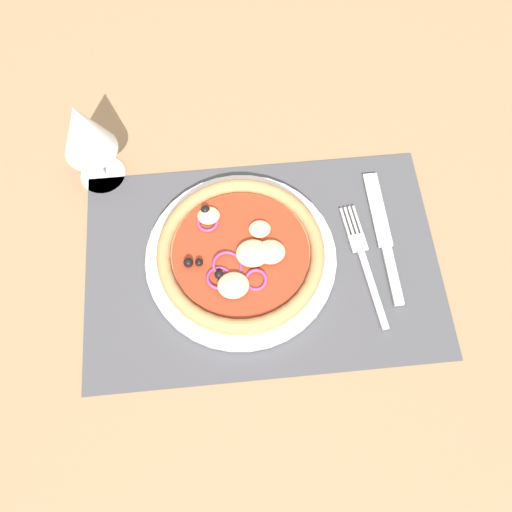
# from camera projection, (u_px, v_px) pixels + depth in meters

# --- Properties ---
(ground_plane) EXTENTS (1.90, 1.40, 0.02)m
(ground_plane) POSITION_uv_depth(u_px,v_px,m) (262.00, 267.00, 0.76)
(ground_plane) COLOR #9E7A56
(placemat) EXTENTS (0.47, 0.31, 0.00)m
(placemat) POSITION_uv_depth(u_px,v_px,m) (262.00, 263.00, 0.74)
(placemat) COLOR #4C4C51
(placemat) RESTS_ON ground_plane
(plate) EXTENTS (0.25, 0.25, 0.01)m
(plate) POSITION_uv_depth(u_px,v_px,m) (241.00, 258.00, 0.74)
(plate) COLOR white
(plate) RESTS_ON placemat
(pizza) EXTENTS (0.22, 0.22, 0.03)m
(pizza) POSITION_uv_depth(u_px,v_px,m) (241.00, 253.00, 0.72)
(pizza) COLOR tan
(pizza) RESTS_ON plate
(fork) EXTENTS (0.04, 0.18, 0.00)m
(fork) POSITION_uv_depth(u_px,v_px,m) (363.00, 258.00, 0.74)
(fork) COLOR silver
(fork) RESTS_ON placemat
(knife) EXTENTS (0.02, 0.20, 0.01)m
(knife) POSITION_uv_depth(u_px,v_px,m) (383.00, 235.00, 0.76)
(knife) COLOR silver
(knife) RESTS_ON placemat
(wine_glass) EXTENTS (0.07, 0.07, 0.15)m
(wine_glass) POSITION_uv_depth(u_px,v_px,m) (83.00, 131.00, 0.71)
(wine_glass) COLOR silver
(wine_glass) RESTS_ON ground_plane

